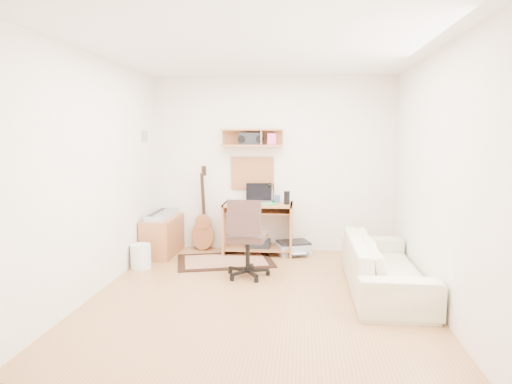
# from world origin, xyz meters

# --- Properties ---
(floor) EXTENTS (3.60, 4.00, 0.01)m
(floor) POSITION_xyz_m (0.00, 0.00, -0.01)
(floor) COLOR #B27D4A
(floor) RESTS_ON ground
(ceiling) EXTENTS (3.60, 4.00, 0.01)m
(ceiling) POSITION_xyz_m (0.00, 0.00, 2.60)
(ceiling) COLOR white
(ceiling) RESTS_ON ground
(back_wall) EXTENTS (3.60, 0.01, 2.60)m
(back_wall) POSITION_xyz_m (0.00, 2.00, 1.30)
(back_wall) COLOR white
(back_wall) RESTS_ON ground
(left_wall) EXTENTS (0.01, 4.00, 2.60)m
(left_wall) POSITION_xyz_m (-1.80, 0.00, 1.30)
(left_wall) COLOR white
(left_wall) RESTS_ON ground
(right_wall) EXTENTS (0.01, 4.00, 2.60)m
(right_wall) POSITION_xyz_m (1.80, 0.00, 1.30)
(right_wall) COLOR white
(right_wall) RESTS_ON ground
(wall_shelf) EXTENTS (0.90, 0.25, 0.26)m
(wall_shelf) POSITION_xyz_m (-0.30, 1.88, 1.70)
(wall_shelf) COLOR #BB7242
(wall_shelf) RESTS_ON back_wall
(cork_board) EXTENTS (0.64, 0.03, 0.49)m
(cork_board) POSITION_xyz_m (-0.30, 1.98, 1.17)
(cork_board) COLOR tan
(cork_board) RESTS_ON back_wall
(wall_photo) EXTENTS (0.02, 0.20, 0.15)m
(wall_photo) POSITION_xyz_m (-1.79, 1.50, 1.72)
(wall_photo) COLOR #4C8CBF
(wall_photo) RESTS_ON left_wall
(desk) EXTENTS (1.00, 0.55, 0.75)m
(desk) POSITION_xyz_m (-0.19, 1.73, 0.38)
(desk) COLOR #BB7242
(desk) RESTS_ON floor
(laptop) EXTENTS (0.40, 0.40, 0.29)m
(laptop) POSITION_xyz_m (-0.18, 1.71, 0.89)
(laptop) COLOR silver
(laptop) RESTS_ON desk
(speaker) EXTENTS (0.09, 0.09, 0.19)m
(speaker) POSITION_xyz_m (0.23, 1.68, 0.84)
(speaker) COLOR black
(speaker) RESTS_ON desk
(desk_lamp) EXTENTS (0.10, 0.10, 0.29)m
(desk_lamp) POSITION_xyz_m (0.03, 1.87, 0.89)
(desk_lamp) COLOR black
(desk_lamp) RESTS_ON desk
(pencil_cup) EXTENTS (0.07, 0.07, 0.11)m
(pencil_cup) POSITION_xyz_m (0.09, 1.83, 0.80)
(pencil_cup) COLOR #325B98
(pencil_cup) RESTS_ON desk
(boombox) EXTENTS (0.36, 0.16, 0.18)m
(boombox) POSITION_xyz_m (-0.30, 1.87, 1.68)
(boombox) COLOR black
(boombox) RESTS_ON wall_shelf
(rug) EXTENTS (1.48, 1.17, 0.02)m
(rug) POSITION_xyz_m (-0.60, 1.25, 0.01)
(rug) COLOR #D0B38B
(rug) RESTS_ON floor
(task_chair) EXTENTS (0.55, 0.55, 1.00)m
(task_chair) POSITION_xyz_m (-0.21, 0.61, 0.50)
(task_chair) COLOR #3B2723
(task_chair) RESTS_ON floor
(cabinet) EXTENTS (0.40, 0.90, 0.55)m
(cabinet) POSITION_xyz_m (-1.58, 1.55, 0.28)
(cabinet) COLOR #BB7242
(cabinet) RESTS_ON floor
(music_keyboard) EXTENTS (0.26, 0.82, 0.07)m
(music_keyboard) POSITION_xyz_m (-1.58, 1.55, 0.59)
(music_keyboard) COLOR #B2B5BA
(music_keyboard) RESTS_ON cabinet
(guitar) EXTENTS (0.35, 0.22, 1.28)m
(guitar) POSITION_xyz_m (-1.04, 1.86, 0.64)
(guitar) COLOR #A55C33
(guitar) RESTS_ON floor
(waste_basket) EXTENTS (0.33, 0.33, 0.32)m
(waste_basket) POSITION_xyz_m (-1.65, 0.83, 0.16)
(waste_basket) COLOR white
(waste_basket) RESTS_ON floor
(printer) EXTENTS (0.56, 0.50, 0.18)m
(printer) POSITION_xyz_m (0.33, 1.76, 0.09)
(printer) COLOR #A5A8AA
(printer) RESTS_ON floor
(sofa) EXTENTS (0.58, 1.98, 0.78)m
(sofa) POSITION_xyz_m (1.38, 0.28, 0.39)
(sofa) COLOR beige
(sofa) RESTS_ON floor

